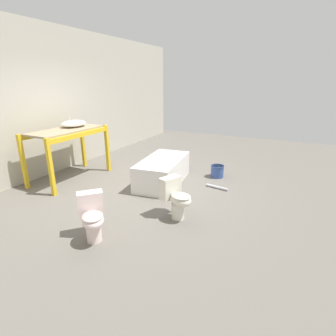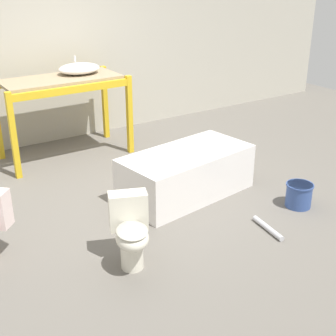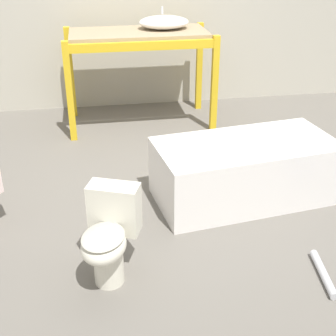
{
  "view_description": "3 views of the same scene",
  "coord_description": "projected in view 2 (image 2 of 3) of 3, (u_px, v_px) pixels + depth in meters",
  "views": [
    {
      "loc": [
        -4.02,
        -2.83,
        2.05
      ],
      "look_at": [
        -0.23,
        -0.91,
        0.62
      ],
      "focal_mm": 28.0,
      "sensor_mm": 36.0,
      "label": 1
    },
    {
      "loc": [
        -2.33,
        -4.35,
        2.42
      ],
      "look_at": [
        -0.14,
        -1.02,
        0.69
      ],
      "focal_mm": 50.0,
      "sensor_mm": 36.0,
      "label": 2
    },
    {
      "loc": [
        -0.74,
        -3.8,
        2.11
      ],
      "look_at": [
        -0.25,
        -0.89,
        0.59
      ],
      "focal_mm": 50.0,
      "sensor_mm": 36.0,
      "label": 3
    }
  ],
  "objects": [
    {
      "name": "ground_plane",
      "position": [
        130.0,
        191.0,
        5.47
      ],
      "size": [
        12.0,
        12.0,
        0.0
      ],
      "primitive_type": "plane",
      "color": "#666059"
    },
    {
      "name": "warehouse_wall_rear",
      "position": [
        50.0,
        30.0,
        6.51
      ],
      "size": [
        10.8,
        0.08,
        3.2
      ],
      "color": "#B2AD9E",
      "rests_on": "ground_plane"
    },
    {
      "name": "shelving_rack",
      "position": [
        62.0,
        91.0,
        6.16
      ],
      "size": [
        1.66,
        0.83,
        1.09
      ],
      "color": "gold",
      "rests_on": "ground_plane"
    },
    {
      "name": "sink_basin",
      "position": [
        79.0,
        69.0,
        6.27
      ],
      "size": [
        0.56,
        0.45,
        0.22
      ],
      "color": "white",
      "rests_on": "shelving_rack"
    },
    {
      "name": "bathtub_main",
      "position": [
        186.0,
        170.0,
        5.28
      ],
      "size": [
        1.59,
        0.93,
        0.52
      ],
      "rotation": [
        0.0,
        0.0,
        0.14
      ],
      "color": "white",
      "rests_on": "ground_plane"
    },
    {
      "name": "toilet_near",
      "position": [
        131.0,
        230.0,
        3.99
      ],
      "size": [
        0.47,
        0.57,
        0.64
      ],
      "rotation": [
        0.0,
        0.0,
        -0.38
      ],
      "color": "silver",
      "rests_on": "ground_plane"
    },
    {
      "name": "bucket_white",
      "position": [
        299.0,
        195.0,
        5.08
      ],
      "size": [
        0.3,
        0.3,
        0.26
      ],
      "color": "#334C8C",
      "rests_on": "ground_plane"
    },
    {
      "name": "loose_pipe",
      "position": [
        268.0,
        228.0,
        4.65
      ],
      "size": [
        0.12,
        0.46,
        0.06
      ],
      "color": "#B7B7BC",
      "rests_on": "ground_plane"
    }
  ]
}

